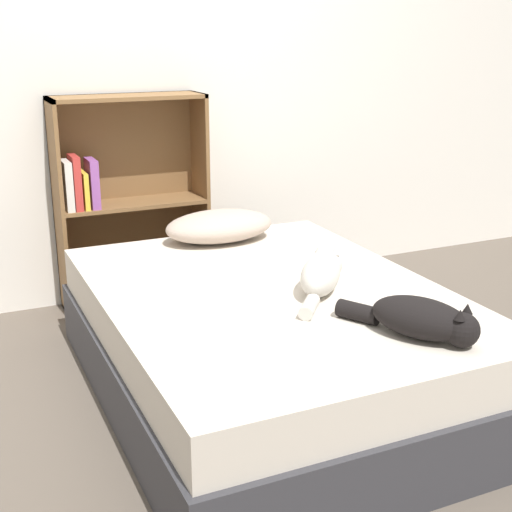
{
  "coord_description": "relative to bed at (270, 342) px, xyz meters",
  "views": [
    {
      "loc": [
        -1.14,
        -2.37,
        1.42
      ],
      "look_at": [
        0.0,
        0.14,
        0.54
      ],
      "focal_mm": 50.0,
      "sensor_mm": 36.0,
      "label": 1
    }
  ],
  "objects": [
    {
      "name": "wall_back",
      "position": [
        0.0,
        1.37,
        1.03
      ],
      "size": [
        8.0,
        0.06,
        2.5
      ],
      "color": "white",
      "rests_on": "ground_plane"
    },
    {
      "name": "pillow",
      "position": [
        0.07,
        0.71,
        0.3
      ],
      "size": [
        0.53,
        0.32,
        0.15
      ],
      "color": "#B29E8E",
      "rests_on": "bed"
    },
    {
      "name": "ground_plane",
      "position": [
        0.0,
        0.0,
        -0.22
      ],
      "size": [
        8.0,
        8.0,
        0.0
      ],
      "primitive_type": "plane",
      "color": "brown"
    },
    {
      "name": "cat_light",
      "position": [
        0.18,
        -0.09,
        0.29
      ],
      "size": [
        0.37,
        0.42,
        0.15
      ],
      "rotation": [
        0.0,
        0.0,
        0.88
      ],
      "color": "beige",
      "rests_on": "bed"
    },
    {
      "name": "bookshelf",
      "position": [
        -0.26,
        1.24,
        0.35
      ],
      "size": [
        0.77,
        0.26,
        1.11
      ],
      "color": "brown",
      "rests_on": "ground_plane"
    },
    {
      "name": "cat_dark",
      "position": [
        0.26,
        -0.61,
        0.29
      ],
      "size": [
        0.34,
        0.47,
        0.14
      ],
      "rotation": [
        0.0,
        0.0,
        5.22
      ],
      "color": "black",
      "rests_on": "bed"
    },
    {
      "name": "bed",
      "position": [
        0.0,
        0.0,
        0.0
      ],
      "size": [
        1.32,
        1.81,
        0.44
      ],
      "color": "#333338",
      "rests_on": "ground_plane"
    }
  ]
}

